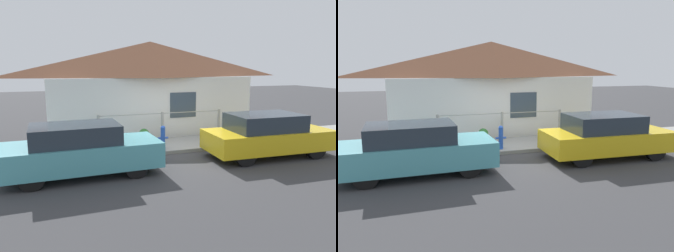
% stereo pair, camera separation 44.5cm
% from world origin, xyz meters
% --- Properties ---
extents(ground_plane, '(60.00, 60.00, 0.00)m').
position_xyz_m(ground_plane, '(0.00, 0.00, 0.00)').
color(ground_plane, '#38383A').
extents(sidewalk, '(24.00, 1.96, 0.12)m').
position_xyz_m(sidewalk, '(0.00, 0.98, 0.06)').
color(sidewalk, gray).
rests_on(sidewalk, ground_plane).
extents(house, '(8.63, 2.23, 3.85)m').
position_xyz_m(house, '(0.00, 3.30, 2.98)').
color(house, white).
rests_on(house, ground_plane).
extents(fence, '(4.90, 0.10, 1.04)m').
position_xyz_m(fence, '(0.00, 1.81, 0.70)').
color(fence, '#999993').
rests_on(fence, sidewalk).
extents(car_left, '(4.11, 1.75, 1.39)m').
position_xyz_m(car_left, '(-3.24, -1.20, 0.70)').
color(car_left, teal).
rests_on(car_left, ground_plane).
extents(car_right, '(4.07, 1.82, 1.39)m').
position_xyz_m(car_right, '(2.55, -1.19, 0.70)').
color(car_right, gold).
rests_on(car_right, ground_plane).
extents(fire_hydrant, '(0.36, 0.16, 0.80)m').
position_xyz_m(fire_hydrant, '(-0.47, 0.32, 0.54)').
color(fire_hydrant, blue).
rests_on(fire_hydrant, sidewalk).
extents(potted_plant_near_hydrant, '(0.38, 0.38, 0.49)m').
position_xyz_m(potted_plant_near_hydrant, '(-0.80, 1.53, 0.38)').
color(potted_plant_near_hydrant, slate).
rests_on(potted_plant_near_hydrant, sidewalk).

